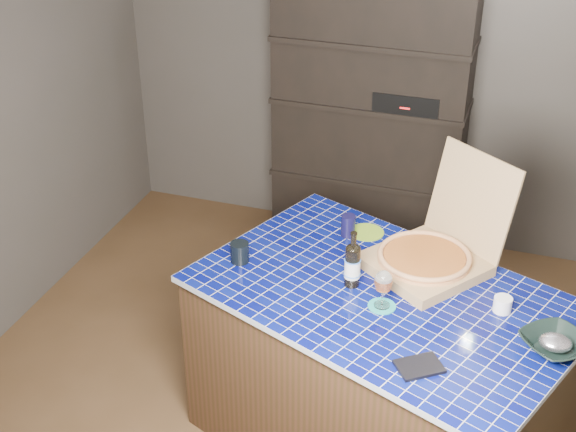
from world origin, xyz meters
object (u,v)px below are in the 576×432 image
(wine_glass, at_px, (383,283))
(kitchen_island, at_px, (380,372))
(bowl, at_px, (555,344))
(dvd_case, at_px, (419,366))
(pizza_box, at_px, (429,254))
(mead_bottle, at_px, (352,265))

(wine_glass, bearing_deg, kitchen_island, 93.00)
(kitchen_island, height_order, bowl, bowl)
(dvd_case, xyz_separation_m, bowl, (0.48, 0.27, 0.02))
(wine_glass, xyz_separation_m, bowl, (0.71, -0.07, -0.09))
(kitchen_island, height_order, dvd_case, dvd_case)
(kitchen_island, height_order, pizza_box, pizza_box)
(mead_bottle, bearing_deg, kitchen_island, -6.12)
(mead_bottle, distance_m, wine_glass, 0.20)
(pizza_box, height_order, mead_bottle, pizza_box)
(kitchen_island, bearing_deg, bowl, 8.50)
(mead_bottle, distance_m, bowl, 0.89)
(dvd_case, bearing_deg, kitchen_island, 170.83)
(pizza_box, bearing_deg, kitchen_island, -82.02)
(dvd_case, distance_m, bowl, 0.56)
(mead_bottle, relative_size, bowl, 1.08)
(wine_glass, xyz_separation_m, dvd_case, (0.22, -0.34, -0.12))
(mead_bottle, xyz_separation_m, wine_glass, (0.16, -0.12, 0.02))
(kitchen_island, bearing_deg, dvd_case, -40.76)
(wine_glass, bearing_deg, dvd_case, -56.83)
(kitchen_island, bearing_deg, wine_glass, -65.08)
(kitchen_island, height_order, mead_bottle, mead_bottle)
(pizza_box, xyz_separation_m, wine_glass, (-0.13, -0.36, 0.05))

